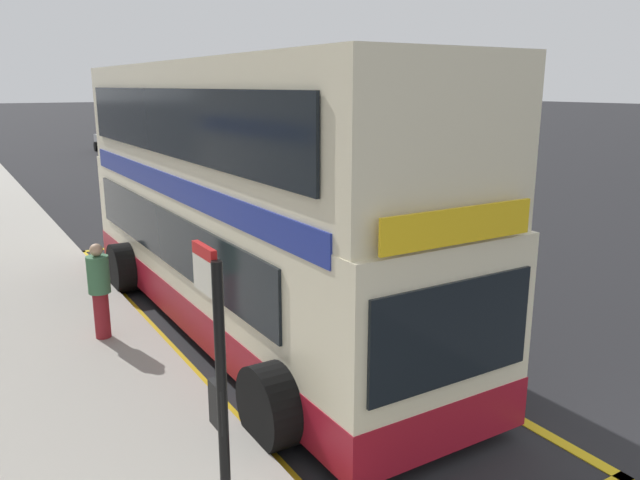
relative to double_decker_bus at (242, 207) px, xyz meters
name	(u,v)px	position (x,y,z in m)	size (l,w,h in m)	color
ground_plane	(90,165)	(2.46, 24.44, -2.06)	(260.00, 260.00, 0.00)	black
double_decker_bus	(242,207)	(0.00, 0.00, 0.00)	(3.15, 10.25, 4.40)	beige
bus_bay_markings	(243,319)	(0.04, 0.16, -2.06)	(3.16, 12.81, 0.01)	gold
bus_stop_sign	(218,378)	(-2.50, -4.99, -0.35)	(0.09, 0.51, 2.66)	black
parked_car_silver_far	(116,139)	(5.29, 30.31, -1.26)	(2.09, 4.20, 1.62)	#B2B5BA
parked_car_white_ahead	(271,166)	(7.45, 13.59, -1.26)	(2.09, 4.20, 1.62)	silver
pedestrian_waiting_near_sign	(99,288)	(-2.33, 0.29, -1.09)	(0.34, 0.34, 1.54)	maroon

